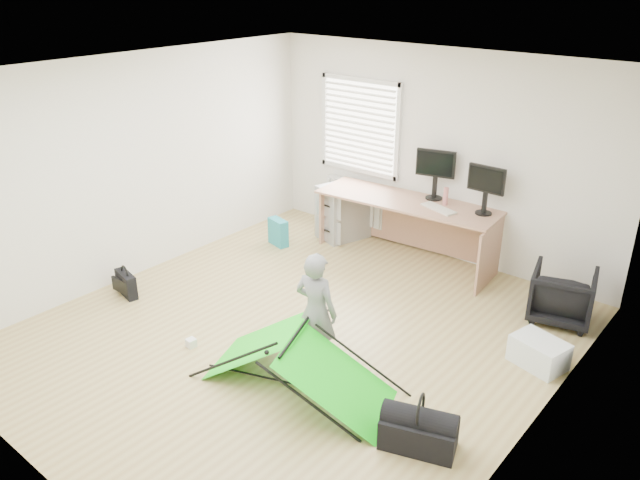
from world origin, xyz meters
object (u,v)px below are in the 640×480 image
Objects in this scene: kite at (297,360)px; storage_crate at (539,352)px; person at (316,312)px; duffel_bag at (418,433)px; filing_cabinet at (343,212)px; monitor_right at (485,197)px; laptop_bag at (126,284)px; desk at (406,230)px; thermos at (446,196)px; monitor_left at (435,181)px; office_chair at (562,295)px.

kite is 2.37m from storage_crate.
person is 1.99× the size of duffel_bag.
duffel_bag is at bearing -18.91° from kite.
kite is at bearing -41.75° from filing_cabinet.
laptop_bag is at bearing -131.90° from monitor_right.
desk is 10.65× the size of thermos.
thermos is 0.12× the size of kite.
laptop_bag is (-1.98, -2.96, -0.27)m from desk.
thermos is 0.59× the size of laptop_bag.
thermos is (0.22, -0.10, -0.13)m from monitor_left.
laptop_bag is at bearing 161.02° from duffel_bag.
monitor_right is 0.25× the size of kite.
storage_crate reaches higher than duffel_bag.
monitor_left is at bearing 68.22° from laptop_bag.
thermos is at bearing 15.93° from desk.
monitor_right is at bearing -103.36° from person.
monitor_right is at bearing 89.55° from duffel_bag.
office_chair is at bearing 42.44° from kite.
monitor_right reaches higher than desk.
laptop_bag is at bearing -128.55° from desk.
monitor_right is at bearing 6.11° from desk.
person is 0.49m from kite.
thermos is at bearing 75.20° from kite.
thermos is at bearing 143.16° from storage_crate.
monitor_right reaches higher than laptop_bag.
monitor_right is 0.77× the size of duffel_bag.
thermos is (-0.52, -0.02, -0.11)m from monitor_right.
person is at bearing -95.72° from monitor_left.
monitor_left is at bearing 44.76° from desk.
office_chair is at bearing -13.61° from thermos.
kite is at bearing -132.15° from storage_crate.
monitor_left is (1.30, 0.22, 0.68)m from filing_cabinet.
monitor_left is 0.27m from thermos.
desk is at bearing 14.54° from filing_cabinet.
filing_cabinet reaches higher than office_chair.
kite is (0.08, -0.36, -0.32)m from person.
monitor_right reaches higher than kite.
filing_cabinet is at bearing 100.76° from kite.
thermos is 2.82m from person.
monitor_left is at bearing 155.61° from thermos.
person is at bearing -140.18° from storage_crate.
desk is 6.26× the size of laptop_bag.
person is (-0.30, -2.81, -0.44)m from monitor_right.
person is at bearing -94.99° from monitor_right.
monitor_right reaches higher than storage_crate.
storage_crate is at bearing -49.89° from monitor_left.
person is (-1.51, -2.38, 0.30)m from office_chair.
office_chair is 1.09× the size of duffel_bag.
office_chair is at bearing 45.79° from laptop_bag.
laptop_bag is at bearing 19.11° from office_chair.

